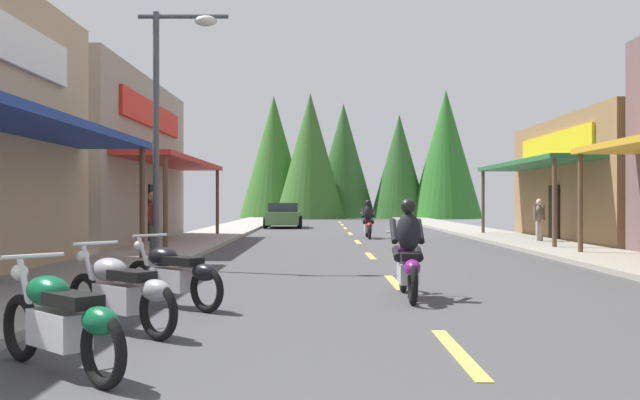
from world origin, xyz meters
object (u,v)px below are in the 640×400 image
rider_cruising_lead (404,257)px  pedestrian_by_shop (536,218)px  streetlamp_left (166,100)px  streetlamp_right (629,71)px  motorcycle_parked_left_1 (117,291)px  motorcycle_parked_left_2 (169,274)px  motorcycle_parked_left_0 (56,320)px  rider_cruising_trailing (365,222)px  parked_car_curbside (280,216)px  pedestrian_waiting (149,220)px

rider_cruising_lead → pedestrian_by_shop: 15.32m
pedestrian_by_shop → streetlamp_left: bearing=-85.8°
streetlamp_right → rider_cruising_lead: bearing=-149.1°
motorcycle_parked_left_1 → rider_cruising_lead: rider_cruising_lead is taller
streetlamp_left → streetlamp_right: 9.71m
streetlamp_left → motorcycle_parked_left_2: 6.74m
motorcycle_parked_left_0 → motorcycle_parked_left_2: bearing=-49.7°
motorcycle_parked_left_1 → rider_cruising_trailing: size_ratio=0.79×
rider_cruising_lead → rider_cruising_trailing: 17.88m
motorcycle_parked_left_2 → parked_car_curbside: size_ratio=0.40×
motorcycle_parked_left_0 → pedestrian_waiting: 12.75m
streetlamp_right → rider_cruising_trailing: (-4.20, 15.01, -3.43)m
motorcycle_parked_left_2 → motorcycle_parked_left_1: bearing=123.4°
rider_cruising_lead → pedestrian_by_shop: size_ratio=1.34×
motorcycle_parked_left_0 → motorcycle_parked_left_2: 3.95m
motorcycle_parked_left_2 → pedestrian_waiting: 8.93m
motorcycle_parked_left_0 → parked_car_curbside: size_ratio=0.38×
motorcycle_parked_left_1 → pedestrian_by_shop: bearing=-79.8°
motorcycle_parked_left_1 → pedestrian_waiting: (-2.09, 10.55, 0.54)m
pedestrian_waiting → motorcycle_parked_left_0: bearing=76.0°
pedestrian_waiting → parked_car_curbside: 21.72m
streetlamp_left → pedestrian_waiting: (-1.05, 2.85, -2.75)m
motorcycle_parked_left_0 → motorcycle_parked_left_1: 2.01m
motorcycle_parked_left_1 → motorcycle_parked_left_2: same height
rider_cruising_trailing → rider_cruising_lead: bearing=177.9°
motorcycle_parked_left_0 → rider_cruising_trailing: bearing=-57.5°
pedestrian_by_shop → streetlamp_right: bearing=-43.3°
pedestrian_by_shop → motorcycle_parked_left_0: bearing=-63.3°
streetlamp_left → pedestrian_by_shop: 14.62m
rider_cruising_trailing → pedestrian_waiting: bearing=147.9°
motorcycle_parked_left_2 → parked_car_curbside: (0.04, 30.20, 0.20)m
motorcycle_parked_left_0 → rider_cruising_trailing: (4.24, 22.77, 0.17)m
motorcycle_parked_left_1 → pedestrian_by_shop: (10.01, 16.84, 0.43)m
pedestrian_waiting → parked_car_curbside: (2.34, 21.59, -0.34)m
streetlamp_left → motorcycle_parked_left_0: (1.06, -9.70, -3.29)m
motorcycle_parked_left_2 → pedestrian_waiting: size_ratio=0.97×
pedestrian_by_shop → rider_cruising_lead: bearing=-59.7°
streetlamp_right → pedestrian_waiting: bearing=155.6°
streetlamp_left → motorcycle_parked_left_1: (1.04, -7.70, -3.29)m
streetlamp_right → motorcycle_parked_left_2: size_ratio=3.68×
pedestrian_waiting → parked_car_curbside: size_ratio=0.41×
motorcycle_parked_left_1 → rider_cruising_lead: 4.69m
streetlamp_left → motorcycle_parked_left_2: (1.25, -5.76, -3.29)m
rider_cruising_lead → pedestrian_by_shop: pedestrian_by_shop is taller
rider_cruising_trailing → pedestrian_by_shop: size_ratio=1.34×
motorcycle_parked_left_0 → motorcycle_parked_left_1: size_ratio=0.97×
streetlamp_right → rider_cruising_trailing: streetlamp_right is taller
streetlamp_right → motorcycle_parked_left_0: bearing=-137.4°
streetlamp_left → rider_cruising_lead: 7.43m
streetlamp_right → rider_cruising_lead: 6.54m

